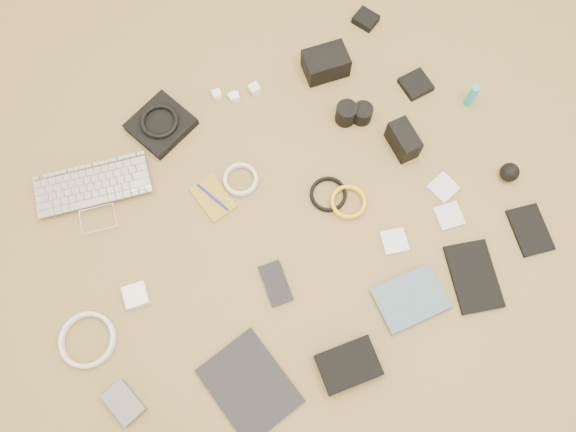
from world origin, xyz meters
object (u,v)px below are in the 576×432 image
phone (276,283)px  tablet (250,386)px  laptop (96,201)px  paperback (422,322)px  dslr_camera (326,63)px

phone → tablet: bearing=-123.9°
laptop → phone: 0.60m
tablet → paperback: paperback is taller
dslr_camera → paperback: (-0.22, -0.83, -0.03)m
dslr_camera → phone: dslr_camera is taller
tablet → phone: 0.29m
phone → laptop: bearing=135.0°
paperback → phone: bearing=51.0°
tablet → phone: size_ratio=1.98×
dslr_camera → tablet: bearing=-121.7°
paperback → tablet: bearing=85.6°
tablet → paperback: bearing=-18.1°
laptop → dslr_camera: (0.84, 0.02, 0.03)m
laptop → phone: size_ratio=2.76×
laptop → tablet: 0.71m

